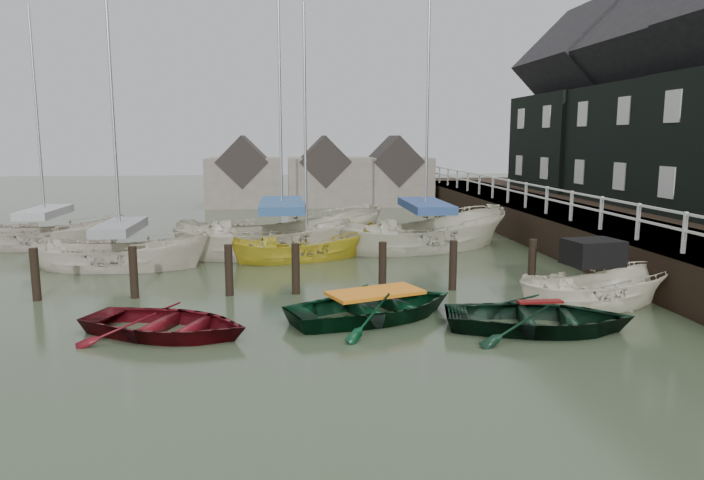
{
  "coord_description": "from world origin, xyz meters",
  "views": [
    {
      "loc": [
        -1.44,
        -13.83,
        4.23
      ],
      "look_at": [
        0.39,
        3.43,
        1.4
      ],
      "focal_mm": 32.0,
      "sensor_mm": 36.0,
      "label": 1
    }
  ],
  "objects": [
    {
      "name": "far_sheds",
      "position": [
        0.83,
        26.0,
        1.86
      ],
      "size": [
        14.0,
        4.08,
        4.39
      ],
      "color": "#665B51",
      "rests_on": "ground"
    },
    {
      "name": "sailboat_e",
      "position": [
        -10.77,
        11.48,
        0.06
      ],
      "size": [
        6.06,
        2.55,
        10.23
      ],
      "rotation": [
        0.0,
        0.0,
        1.62
      ],
      "color": "#BFB3A3",
      "rests_on": "ground"
    },
    {
      "name": "pier",
      "position": [
        9.48,
        10.0,
        0.71
      ],
      "size": [
        3.04,
        32.0,
        2.7
      ],
      "color": "black",
      "rests_on": "ground"
    },
    {
      "name": "sailboat_b",
      "position": [
        -1.58,
        9.3,
        0.06
      ],
      "size": [
        8.31,
        4.66,
        12.08
      ],
      "rotation": [
        0.0,
        0.0,
        1.8
      ],
      "color": "beige",
      "rests_on": "ground"
    },
    {
      "name": "rowboat_dkgreen",
      "position": [
        4.12,
        -0.89,
        0.0
      ],
      "size": [
        4.64,
        3.73,
        0.85
      ],
      "primitive_type": "imported",
      "rotation": [
        0.0,
        0.0,
        1.36
      ],
      "color": "black",
      "rests_on": "ground"
    },
    {
      "name": "sailboat_c",
      "position": [
        -0.73,
        8.17,
        0.02
      ],
      "size": [
        5.8,
        3.72,
        9.76
      ],
      "rotation": [
        0.0,
        0.0,
        1.91
      ],
      "color": "gold",
      "rests_on": "ground"
    },
    {
      "name": "ground",
      "position": [
        0.0,
        0.0,
        0.0
      ],
      "size": [
        120.0,
        120.0,
        0.0
      ],
      "primitive_type": "plane",
      "color": "#323C26",
      "rests_on": "ground"
    },
    {
      "name": "mooring_pilings",
      "position": [
        -1.11,
        3.0,
        0.5
      ],
      "size": [
        13.72,
        0.22,
        1.8
      ],
      "color": "black",
      "rests_on": "ground"
    },
    {
      "name": "rowboat_green",
      "position": [
        0.63,
        0.4,
        0.0
      ],
      "size": [
        5.04,
        4.33,
        0.88
      ],
      "primitive_type": "imported",
      "rotation": [
        0.0,
        0.0,
        1.93
      ],
      "color": "black",
      "rests_on": "ground"
    },
    {
      "name": "rowboat_red",
      "position": [
        -4.06,
        -0.38,
        0.0
      ],
      "size": [
        4.55,
        3.97,
        0.79
      ],
      "primitive_type": "imported",
      "rotation": [
        0.0,
        0.0,
        1.17
      ],
      "color": "#500B11",
      "rests_on": "ground"
    },
    {
      "name": "sailboat_d",
      "position": [
        3.89,
        9.64,
        0.06
      ],
      "size": [
        7.81,
        4.99,
        13.41
      ],
      "rotation": [
        0.0,
        0.0,
        1.9
      ],
      "color": "beige",
      "rests_on": "ground"
    },
    {
      "name": "land_strip",
      "position": [
        15.0,
        10.0,
        0.0
      ],
      "size": [
        14.0,
        38.0,
        1.5
      ],
      "primitive_type": "cube",
      "color": "black",
      "rests_on": "ground"
    },
    {
      "name": "motorboat",
      "position": [
        6.26,
        0.81,
        0.1
      ],
      "size": [
        4.4,
        2.22,
        2.51
      ],
      "rotation": [
        0.0,
        0.0,
        1.73
      ],
      "color": "beige",
      "rests_on": "ground"
    },
    {
      "name": "sailboat_a",
      "position": [
        -6.85,
        7.12,
        0.07
      ],
      "size": [
        5.95,
        2.65,
        10.84
      ],
      "rotation": [
        0.0,
        0.0,
        1.49
      ],
      "color": "beige",
      "rests_on": "ground"
    }
  ]
}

